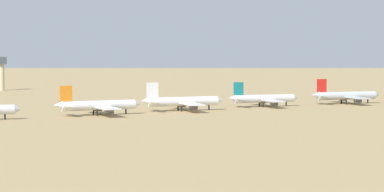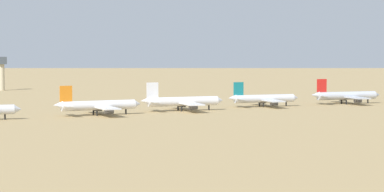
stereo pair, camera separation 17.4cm
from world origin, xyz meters
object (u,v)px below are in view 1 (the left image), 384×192
object	(u,v)px
parked_jet_orange_3	(98,105)
control_tower	(2,70)
parked_jet_red_6	(346,96)
parked_jet_teal_5	(264,99)
parked_jet_white_4	(182,101)

from	to	relation	value
parked_jet_orange_3	control_tower	distance (m)	195.51
parked_jet_orange_3	parked_jet_red_6	xyz separation A→B (m)	(128.76, 2.01, -0.00)
parked_jet_orange_3	parked_jet_teal_5	world-z (taller)	parked_jet_orange_3
control_tower	parked_jet_teal_5	bearing A→B (deg)	-69.21
parked_jet_orange_3	parked_jet_red_6	size ratio (longest dim) A/B	1.00
parked_jet_orange_3	control_tower	size ratio (longest dim) A/B	1.74
parked_jet_orange_3	parked_jet_white_4	distance (m)	40.13
parked_jet_white_4	parked_jet_red_6	distance (m)	88.74
parked_jet_orange_3	parked_jet_red_6	world-z (taller)	parked_jet_orange_3
parked_jet_red_6	parked_jet_white_4	bearing A→B (deg)	-170.88
parked_jet_orange_3	parked_jet_white_4	size ratio (longest dim) A/B	0.98
parked_jet_white_4	parked_jet_teal_5	xyz separation A→B (m)	(43.50, 2.50, -0.30)
parked_jet_teal_5	parked_jet_red_6	distance (m)	45.38
parked_jet_red_6	control_tower	size ratio (longest dim) A/B	1.74
parked_jet_orange_3	parked_jet_teal_5	distance (m)	83.70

